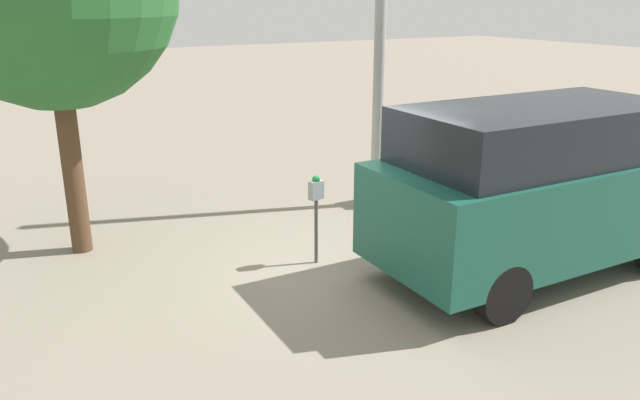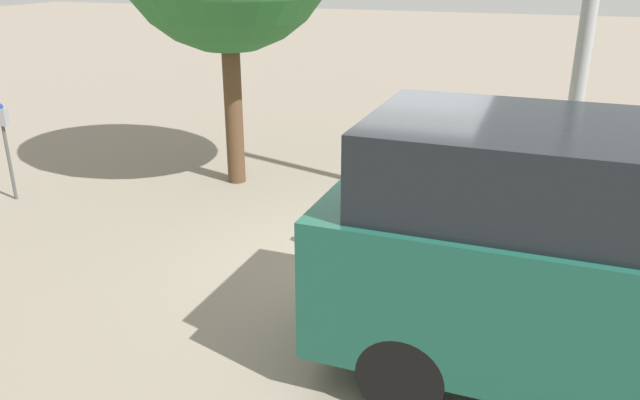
{
  "view_description": "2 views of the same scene",
  "coord_description": "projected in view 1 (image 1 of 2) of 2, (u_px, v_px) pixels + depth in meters",
  "views": [
    {
      "loc": [
        -4.06,
        -6.8,
        3.61
      ],
      "look_at": [
        -0.11,
        0.23,
        0.97
      ],
      "focal_mm": 35.0,
      "sensor_mm": 36.0,
      "label": 1
    },
    {
      "loc": [
        1.77,
        -6.34,
        3.48
      ],
      "look_at": [
        -0.63,
        0.25,
        0.77
      ],
      "focal_mm": 35.0,
      "sensor_mm": 36.0,
      "label": 2
    }
  ],
  "objects": [
    {
      "name": "lamp_post",
      "position": [
        380.0,
        52.0,
        10.6
      ],
      "size": [
        0.44,
        0.44,
        6.98
      ],
      "color": "beige",
      "rests_on": "ground"
    },
    {
      "name": "parked_van",
      "position": [
        539.0,
        184.0,
        8.28
      ],
      "size": [
        4.64,
        2.04,
        2.3
      ],
      "rotation": [
        0.0,
        0.0,
        -0.01
      ],
      "color": "#195142",
      "rests_on": "ground"
    },
    {
      "name": "ground_plane",
      "position": [
        335.0,
        270.0,
        8.65
      ],
      "size": [
        80.0,
        80.0,
        0.0
      ],
      "primitive_type": "plane",
      "color": "gray"
    },
    {
      "name": "parking_meter_near",
      "position": [
        316.0,
        199.0,
        8.6
      ],
      "size": [
        0.22,
        0.15,
        1.29
      ],
      "rotation": [
        0.0,
        0.0,
        0.19
      ],
      "color": "#4C4C4C",
      "rests_on": "ground"
    }
  ]
}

